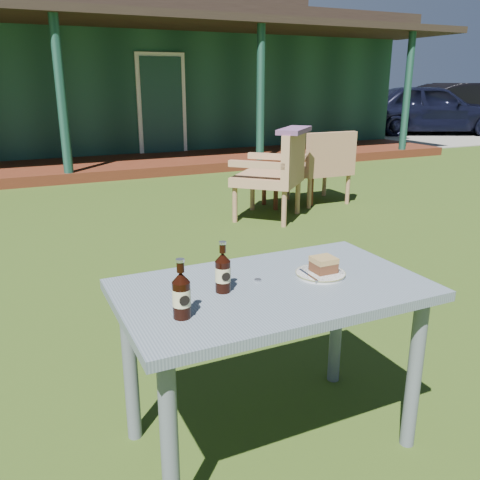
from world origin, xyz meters
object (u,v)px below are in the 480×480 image
armchair_left (276,171)px  car_near (429,109)px  cola_bottle_far (181,295)px  armchair_right (322,163)px  cola_bottle_near (223,272)px  side_table (288,178)px  cake_slice (324,264)px  cafe_table (272,309)px  car_far (463,107)px  plate (320,274)px

armchair_left → car_near: bearing=37.0°
car_near → cola_bottle_far: bearing=158.0°
car_near → cola_bottle_far: (-10.89, -9.89, 0.08)m
cola_bottle_far → armchair_right: cola_bottle_far is taller
cola_bottle_near → side_table: 4.49m
cake_slice → cola_bottle_near: bearing=178.1°
armchair_right → side_table: (-0.44, 0.08, -0.17)m
cafe_table → car_near: bearing=43.0°
car_far → cake_slice: car_far is taller
armchair_right → cola_bottle_near: bearing=-128.6°
cola_bottle_near → cola_bottle_far: bearing=-145.8°
cake_slice → armchair_right: size_ratio=0.10×
car_near → cola_bottle_far: car_near is taller
cafe_table → plate: size_ratio=5.88×
plate → side_table: 4.28m
cola_bottle_far → car_far: bearing=39.0°
cola_bottle_near → side_table: cola_bottle_near is taller
car_far → cola_bottle_far: car_far is taller
plate → cola_bottle_near: (-0.43, 0.02, 0.07)m
cola_bottle_near → side_table: bearing=56.4°
cake_slice → armchair_right: 4.42m
cola_bottle_near → cola_bottle_far: (-0.21, -0.14, 0.00)m
cake_slice → side_table: bearing=61.5°
car_far → cake_slice: size_ratio=47.50×
car_near → side_table: 10.19m
cola_bottle_far → armchair_right: (3.13, 3.79, -0.30)m
cola_bottle_near → cola_bottle_far: cola_bottle_far is taller
car_near → cafe_table: car_near is taller
cafe_table → side_table: bearing=58.8°
cafe_table → cake_slice: bearing=2.5°
car_far → armchair_right: bearing=131.4°
cake_slice → armchair_left: 3.61m
cafe_table → armchair_right: (2.72, 3.67, -0.11)m
cake_slice → side_table: 4.28m
car_near → cola_bottle_near: 14.46m
cola_bottle_near → armchair_left: bearing=57.9°
cola_bottle_far → side_table: (2.68, 3.87, -0.46)m
car_near → side_table: bearing=152.0°
car_far → plate: (-12.02, -10.11, 0.01)m
armchair_left → armchair_right: armchair_left is taller
plate → armchair_right: (2.49, 3.66, -0.22)m
car_far → cola_bottle_near: (-12.44, -10.09, 0.08)m
car_far → armchair_left: size_ratio=4.49×
plate → cola_bottle_far: bearing=-168.7°
car_near → cafe_table: bearing=158.7°
car_far → cola_bottle_far: size_ratio=20.97×
cake_slice → cola_bottle_far: size_ratio=0.44×
cola_bottle_near → car_near: bearing=42.4°
armchair_right → car_near: bearing=38.1°
plate → cola_bottle_far: cola_bottle_far is taller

